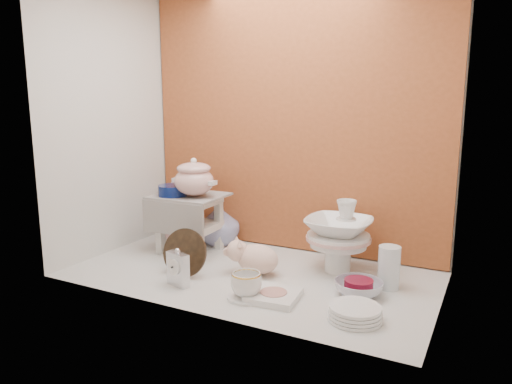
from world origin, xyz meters
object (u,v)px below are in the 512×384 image
at_px(step_stool, 190,223).
at_px(gold_rim_teacup, 246,284).
at_px(blue_white_vase, 219,223).
at_px(dinner_plate_stack, 355,313).
at_px(plush_pig, 258,259).
at_px(floral_platter, 178,209).
at_px(soup_tureen, 194,177).
at_px(mantel_clock, 178,267).
at_px(porcelain_tower, 338,235).
at_px(crystal_bowl, 359,288).

height_order(step_stool, gold_rim_teacup, step_stool).
height_order(blue_white_vase, dinner_plate_stack, blue_white_vase).
bearing_deg(plush_pig, gold_rim_teacup, -67.74).
distance_m(floral_platter, blue_white_vase, 0.29).
relative_size(soup_tureen, blue_white_vase, 0.99).
height_order(step_stool, blue_white_vase, step_stool).
relative_size(mantel_clock, porcelain_tower, 0.48).
relative_size(plush_pig, gold_rim_teacup, 2.04).
xyz_separation_m(soup_tureen, floral_platter, (-0.26, 0.19, -0.25)).
height_order(gold_rim_teacup, dinner_plate_stack, gold_rim_teacup).
relative_size(floral_platter, mantel_clock, 2.20).
height_order(floral_platter, dinner_plate_stack, floral_platter).
xyz_separation_m(soup_tureen, dinner_plate_stack, (1.04, -0.40, -0.41)).
xyz_separation_m(soup_tureen, mantel_clock, (0.20, -0.43, -0.35)).
xyz_separation_m(floral_platter, plush_pig, (0.72, -0.32, -0.11)).
bearing_deg(floral_platter, gold_rim_teacup, -36.67).
bearing_deg(blue_white_vase, floral_platter, -173.27).
bearing_deg(blue_white_vase, dinner_plate_stack, -31.42).
bearing_deg(step_stool, porcelain_tower, 2.70).
distance_m(dinner_plate_stack, porcelain_tower, 0.58).
distance_m(blue_white_vase, gold_rim_teacup, 0.84).
bearing_deg(dinner_plate_stack, crystal_bowl, 102.22).
bearing_deg(step_stool, plush_pig, -19.01).
distance_m(mantel_clock, dinner_plate_stack, 0.84).
bearing_deg(plush_pig, dinner_plate_stack, -20.72).
bearing_deg(mantel_clock, floral_platter, 142.02).
distance_m(blue_white_vase, plush_pig, 0.57).
bearing_deg(gold_rim_teacup, soup_tureen, 143.23).
distance_m(blue_white_vase, dinner_plate_stack, 1.20).
distance_m(plush_pig, crystal_bowl, 0.53).
bearing_deg(mantel_clock, step_stool, 134.70).
xyz_separation_m(dinner_plate_stack, crystal_bowl, (-0.05, 0.25, 0.00)).
bearing_deg(soup_tureen, gold_rim_teacup, -36.77).
bearing_deg(mantel_clock, dinner_plate_stack, 17.95).
distance_m(step_stool, dinner_plate_stack, 1.19).
bearing_deg(mantel_clock, porcelain_tower, 57.09).
height_order(plush_pig, gold_rim_teacup, plush_pig).
relative_size(step_stool, dinner_plate_stack, 1.78).
bearing_deg(step_stool, blue_white_vase, 66.60).
height_order(floral_platter, porcelain_tower, floral_platter).
xyz_separation_m(step_stool, gold_rim_teacup, (0.61, -0.45, -0.10)).
distance_m(mantel_clock, plush_pig, 0.40).
distance_m(floral_platter, dinner_plate_stack, 1.44).
height_order(floral_platter, gold_rim_teacup, floral_platter).
bearing_deg(floral_platter, dinner_plate_stack, -24.48).
height_order(step_stool, dinner_plate_stack, step_stool).
xyz_separation_m(step_stool, porcelain_tower, (0.86, 0.07, 0.02)).
bearing_deg(crystal_bowl, gold_rim_teacup, -148.75).
height_order(gold_rim_teacup, crystal_bowl, gold_rim_teacup).
xyz_separation_m(blue_white_vase, dinner_plate_stack, (1.02, -0.62, -0.10)).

